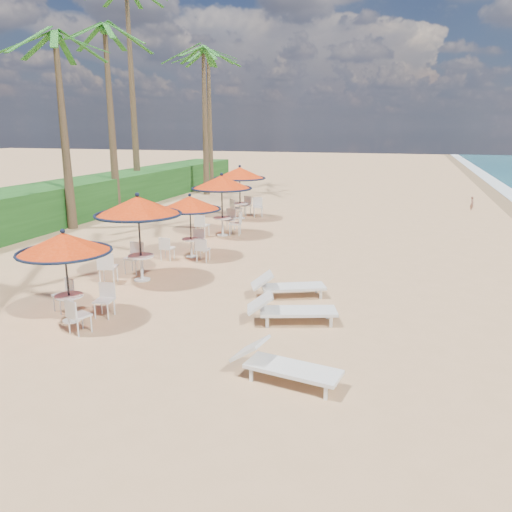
{
  "coord_description": "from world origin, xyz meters",
  "views": [
    {
      "loc": [
        2.67,
        -8.9,
        4.47
      ],
      "look_at": [
        -1.02,
        3.1,
        1.2
      ],
      "focal_mm": 35.0,
      "sensor_mm": 36.0,
      "label": 1
    }
  ],
  "objects_px": {
    "station_3": "(222,190)",
    "lounger_near": "(282,364)",
    "station_2": "(190,211)",
    "station_0": "(67,254)",
    "lounger_far": "(286,285)",
    "lounger_mid": "(289,309)",
    "station_1": "(136,214)",
    "station_4": "(241,179)"
  },
  "relations": [
    {
      "from": "station_3",
      "to": "lounger_near",
      "type": "distance_m",
      "value": 12.76
    },
    {
      "from": "station_3",
      "to": "station_4",
      "type": "xyz_separation_m",
      "value": [
        -0.54,
        4.08,
        0.02
      ]
    },
    {
      "from": "station_1",
      "to": "station_3",
      "type": "height_order",
      "value": "station_1"
    },
    {
      "from": "station_1",
      "to": "lounger_mid",
      "type": "distance_m",
      "value": 5.7
    },
    {
      "from": "station_1",
      "to": "lounger_far",
      "type": "distance_m",
      "value": 4.87
    },
    {
      "from": "station_2",
      "to": "lounger_far",
      "type": "height_order",
      "value": "station_2"
    },
    {
      "from": "station_2",
      "to": "lounger_near",
      "type": "distance_m",
      "value": 9.39
    },
    {
      "from": "station_3",
      "to": "lounger_mid",
      "type": "bearing_deg",
      "value": -60.31
    },
    {
      "from": "station_2",
      "to": "lounger_near",
      "type": "xyz_separation_m",
      "value": [
        5.24,
        -7.68,
        -1.31
      ]
    },
    {
      "from": "station_0",
      "to": "lounger_far",
      "type": "xyz_separation_m",
      "value": [
        4.41,
        3.14,
        -1.3
      ]
    },
    {
      "from": "station_0",
      "to": "station_1",
      "type": "relative_size",
      "value": 0.85
    },
    {
      "from": "station_3",
      "to": "station_4",
      "type": "bearing_deg",
      "value": 97.61
    },
    {
      "from": "station_2",
      "to": "station_3",
      "type": "bearing_deg",
      "value": 93.7
    },
    {
      "from": "station_0",
      "to": "lounger_far",
      "type": "height_order",
      "value": "station_0"
    },
    {
      "from": "station_1",
      "to": "station_3",
      "type": "xyz_separation_m",
      "value": [
        0.11,
        6.7,
        -0.09
      ]
    },
    {
      "from": "station_0",
      "to": "station_3",
      "type": "bearing_deg",
      "value": 90.24
    },
    {
      "from": "station_2",
      "to": "station_4",
      "type": "bearing_deg",
      "value": 95.75
    },
    {
      "from": "lounger_near",
      "to": "lounger_mid",
      "type": "bearing_deg",
      "value": 110.54
    },
    {
      "from": "station_2",
      "to": "station_3",
      "type": "xyz_separation_m",
      "value": [
        -0.24,
        3.74,
        0.28
      ]
    },
    {
      "from": "station_2",
      "to": "station_3",
      "type": "relative_size",
      "value": 0.85
    },
    {
      "from": "station_4",
      "to": "station_0",
      "type": "bearing_deg",
      "value": -87.62
    },
    {
      "from": "station_1",
      "to": "lounger_mid",
      "type": "xyz_separation_m",
      "value": [
        5.07,
        -2.0,
        -1.66
      ]
    },
    {
      "from": "station_3",
      "to": "lounger_near",
      "type": "bearing_deg",
      "value": -64.34
    },
    {
      "from": "station_2",
      "to": "lounger_mid",
      "type": "relative_size",
      "value": 1.03
    },
    {
      "from": "station_4",
      "to": "lounger_near",
      "type": "relative_size",
      "value": 1.28
    },
    {
      "from": "station_3",
      "to": "lounger_near",
      "type": "height_order",
      "value": "station_3"
    },
    {
      "from": "station_4",
      "to": "lounger_near",
      "type": "distance_m",
      "value": 16.7
    },
    {
      "from": "station_0",
      "to": "station_3",
      "type": "xyz_separation_m",
      "value": [
        -0.04,
        10.07,
        0.29
      ]
    },
    {
      "from": "station_1",
      "to": "station_2",
      "type": "height_order",
      "value": "station_1"
    },
    {
      "from": "station_3",
      "to": "station_1",
      "type": "bearing_deg",
      "value": -90.95
    },
    {
      "from": "station_2",
      "to": "lounger_mid",
      "type": "xyz_separation_m",
      "value": [
        4.72,
        -4.96,
        -1.29
      ]
    },
    {
      "from": "station_0",
      "to": "lounger_near",
      "type": "relative_size",
      "value": 1.07
    },
    {
      "from": "lounger_near",
      "to": "lounger_far",
      "type": "bearing_deg",
      "value": 112.58
    },
    {
      "from": "station_3",
      "to": "lounger_mid",
      "type": "height_order",
      "value": "station_3"
    },
    {
      "from": "station_1",
      "to": "lounger_near",
      "type": "height_order",
      "value": "station_1"
    },
    {
      "from": "station_3",
      "to": "lounger_far",
      "type": "bearing_deg",
      "value": -57.27
    },
    {
      "from": "station_0",
      "to": "station_3",
      "type": "height_order",
      "value": "station_3"
    },
    {
      "from": "station_0",
      "to": "station_4",
      "type": "relative_size",
      "value": 0.84
    },
    {
      "from": "station_4",
      "to": "station_1",
      "type": "bearing_deg",
      "value": -87.69
    },
    {
      "from": "station_0",
      "to": "lounger_near",
      "type": "xyz_separation_m",
      "value": [
        5.44,
        -1.34,
        -1.3
      ]
    },
    {
      "from": "station_1",
      "to": "station_4",
      "type": "bearing_deg",
      "value": 92.31
    },
    {
      "from": "station_0",
      "to": "station_3",
      "type": "distance_m",
      "value": 10.07
    }
  ]
}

